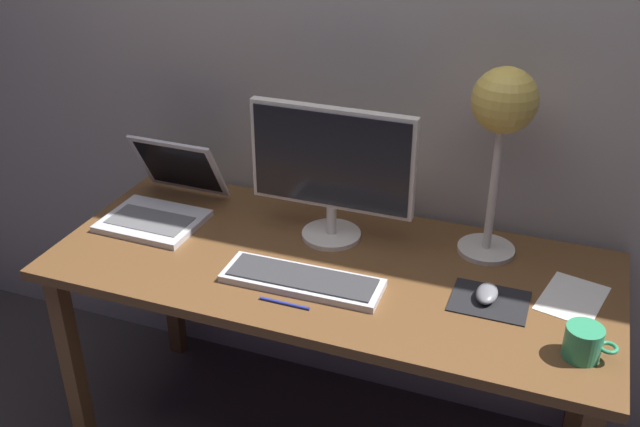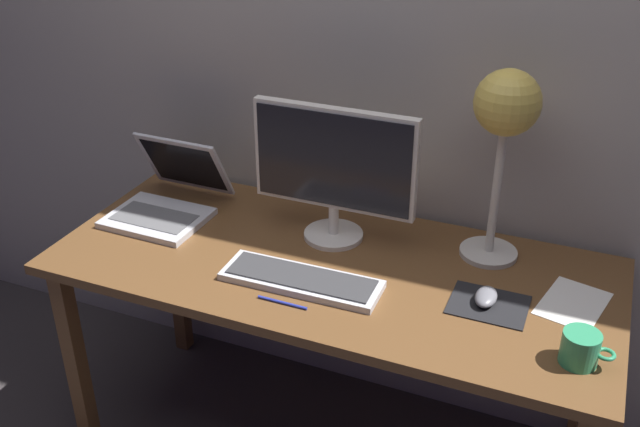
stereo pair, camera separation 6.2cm
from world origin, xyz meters
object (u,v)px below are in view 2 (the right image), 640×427
Objects in this scene: monitor at (334,167)px; coffee_mug at (581,348)px; laptop at (170,192)px; pen at (282,303)px; mouse at (486,297)px; desk_lamp at (506,117)px; keyboard_main at (301,280)px.

monitor reaches higher than coffee_mug.
monitor is 3.98× the size of coffee_mug.
pen is at bearing -31.28° from laptop.
mouse is 0.53m from pen.
desk_lamp is 0.47m from mouse.
monitor is 1.37× the size of laptop.
monitor is 0.35m from keyboard_main.
keyboard_main reaches higher than pen.
monitor is 5.11× the size of mouse.
pen is at bearing -175.91° from coffee_mug.
monitor reaches higher than mouse.
desk_lamp reaches higher than laptop.
laptop is (-0.55, -0.04, -0.17)m from monitor.
mouse is at bearing 147.99° from coffee_mug.
laptop is (-0.56, 0.23, 0.05)m from keyboard_main.
laptop is 2.91× the size of coffee_mug.
keyboard_main is 4.61× the size of mouse.
monitor is 0.50m from desk_lamp.
mouse is (1.04, -0.13, -0.04)m from laptop.
monitor is 3.50× the size of pen.
desk_lamp reaches higher than pen.
monitor reaches higher than pen.
coffee_mug is (1.29, -0.28, -0.02)m from laptop.
monitor is at bearing 90.74° from pen.
monitor is 0.44m from pen.
coffee_mug is at bearing -23.40° from monitor.
keyboard_main is at bearing -22.31° from laptop.
desk_lamp is 3.95× the size of pen.
keyboard_main is 3.59× the size of coffee_mug.
keyboard_main is 0.73m from coffee_mug.
keyboard_main is 0.49m from mouse.
pen is (-0.45, -0.45, -0.42)m from desk_lamp.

